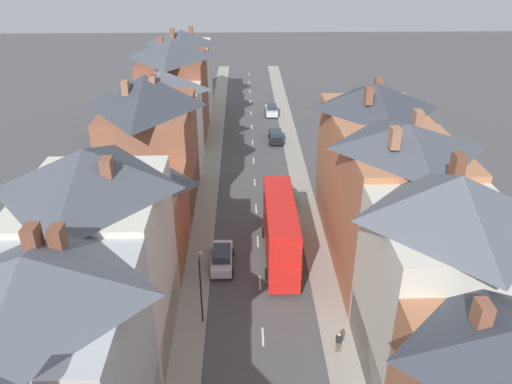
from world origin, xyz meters
The scene contains 12 objects.
pavement_left centered at (-5.10, 38.00, 0.07)m, with size 2.20×104.00×0.14m, color gray.
pavement_right centered at (5.10, 38.00, 0.07)m, with size 2.20×104.00×0.14m, color gray.
centre_line_dashes centered at (0.00, 36.00, 0.01)m, with size 0.14×97.80×0.01m.
terrace_row_left centered at (-10.19, 26.40, 6.41)m, with size 8.00×80.18×14.15m.
terrace_row_right centered at (10.19, 10.45, 6.27)m, with size 8.00×45.54×13.96m.
double_decker_bus_lead centered at (1.79, 21.44, 2.82)m, with size 2.74×10.80×5.30m.
car_near_blue centered at (3.10, 31.10, 0.84)m, with size 1.90×3.91×1.67m.
car_near_silver centered at (-3.10, 20.41, 0.83)m, with size 1.90×4.55×1.64m.
car_parked_left_a centered at (3.10, 48.10, 0.82)m, with size 1.90×4.11×1.62m.
car_mid_black centered at (3.10, 59.07, 0.84)m, with size 1.90×4.03×1.68m.
pedestrian_near_right centered at (4.91, 10.35, 1.03)m, with size 0.36×0.22×1.61m.
street_lamp centered at (-4.25, 13.68, 3.24)m, with size 0.20×1.12×5.50m.
Camera 1 is at (-1.15, -13.93, 24.90)m, focal length 35.00 mm.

